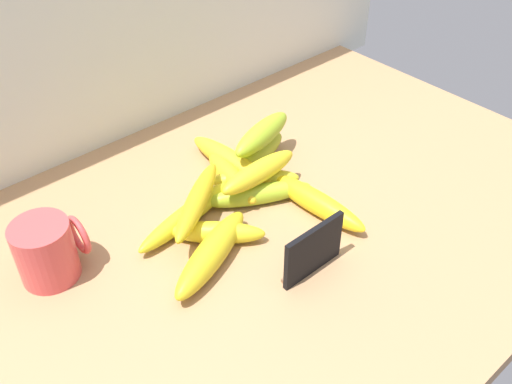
{
  "coord_description": "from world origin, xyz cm",
  "views": [
    {
      "loc": [
        -50.66,
        -49.38,
        65.54
      ],
      "look_at": [
        -3.58,
        3.7,
        8.0
      ],
      "focal_mm": 40.57,
      "sensor_mm": 36.0,
      "label": 1
    }
  ],
  "objects_px": {
    "banana_8": "(232,162)",
    "chalkboard_sign": "(313,252)",
    "banana_11": "(197,201)",
    "banana_6": "(232,178)",
    "banana_0": "(255,180)",
    "banana_2": "(216,233)",
    "banana_7": "(256,153)",
    "coffee_mug": "(47,251)",
    "banana_3": "(187,215)",
    "banana_9": "(260,171)",
    "banana_10": "(262,134)",
    "banana_4": "(213,255)",
    "banana_1": "(316,202)",
    "banana_5": "(258,194)"
  },
  "relations": [
    {
      "from": "banana_0",
      "to": "banana_10",
      "type": "height_order",
      "value": "banana_10"
    },
    {
      "from": "banana_11",
      "to": "banana_6",
      "type": "bearing_deg",
      "value": 21.25
    },
    {
      "from": "chalkboard_sign",
      "to": "banana_7",
      "type": "relative_size",
      "value": 0.73
    },
    {
      "from": "coffee_mug",
      "to": "banana_8",
      "type": "bearing_deg",
      "value": 3.19
    },
    {
      "from": "banana_11",
      "to": "banana_8",
      "type": "bearing_deg",
      "value": 29.65
    },
    {
      "from": "banana_1",
      "to": "banana_0",
      "type": "bearing_deg",
      "value": 107.24
    },
    {
      "from": "banana_1",
      "to": "banana_10",
      "type": "xyz_separation_m",
      "value": [
        0.02,
        0.16,
        0.04
      ]
    },
    {
      "from": "banana_7",
      "to": "chalkboard_sign",
      "type": "bearing_deg",
      "value": -114.67
    },
    {
      "from": "chalkboard_sign",
      "to": "banana_6",
      "type": "bearing_deg",
      "value": 80.29
    },
    {
      "from": "banana_4",
      "to": "banana_10",
      "type": "xyz_separation_m",
      "value": [
        0.22,
        0.14,
        0.04
      ]
    },
    {
      "from": "banana_0",
      "to": "chalkboard_sign",
      "type": "bearing_deg",
      "value": -108.3
    },
    {
      "from": "banana_11",
      "to": "banana_7",
      "type": "bearing_deg",
      "value": 19.7
    },
    {
      "from": "banana_0",
      "to": "banana_9",
      "type": "bearing_deg",
      "value": -110.7
    },
    {
      "from": "banana_2",
      "to": "banana_6",
      "type": "xyz_separation_m",
      "value": [
        0.1,
        0.09,
        0.0
      ]
    },
    {
      "from": "banana_3",
      "to": "banana_11",
      "type": "xyz_separation_m",
      "value": [
        0.01,
        -0.01,
        0.03
      ]
    },
    {
      "from": "chalkboard_sign",
      "to": "banana_0",
      "type": "relative_size",
      "value": 0.72
    },
    {
      "from": "banana_1",
      "to": "banana_4",
      "type": "relative_size",
      "value": 1.01
    },
    {
      "from": "banana_3",
      "to": "banana_10",
      "type": "bearing_deg",
      "value": 11.97
    },
    {
      "from": "banana_5",
      "to": "banana_10",
      "type": "distance_m",
      "value": 0.12
    },
    {
      "from": "banana_4",
      "to": "banana_1",
      "type": "bearing_deg",
      "value": -3.96
    },
    {
      "from": "banana_2",
      "to": "banana_10",
      "type": "distance_m",
      "value": 0.22
    },
    {
      "from": "banana_5",
      "to": "banana_8",
      "type": "height_order",
      "value": "banana_8"
    },
    {
      "from": "banana_1",
      "to": "banana_3",
      "type": "relative_size",
      "value": 0.95
    },
    {
      "from": "banana_4",
      "to": "banana_11",
      "type": "height_order",
      "value": "banana_11"
    },
    {
      "from": "banana_6",
      "to": "banana_7",
      "type": "xyz_separation_m",
      "value": [
        0.08,
        0.02,
        0.0
      ]
    },
    {
      "from": "chalkboard_sign",
      "to": "coffee_mug",
      "type": "bearing_deg",
      "value": 139.35
    },
    {
      "from": "banana_8",
      "to": "banana_3",
      "type": "bearing_deg",
      "value": -157.07
    },
    {
      "from": "banana_2",
      "to": "banana_5",
      "type": "distance_m",
      "value": 0.11
    },
    {
      "from": "banana_8",
      "to": "chalkboard_sign",
      "type": "bearing_deg",
      "value": -104.46
    },
    {
      "from": "banana_3",
      "to": "banana_10",
      "type": "distance_m",
      "value": 0.21
    },
    {
      "from": "banana_4",
      "to": "banana_7",
      "type": "xyz_separation_m",
      "value": [
        0.22,
        0.15,
        -0.0
      ]
    },
    {
      "from": "banana_0",
      "to": "banana_2",
      "type": "relative_size",
      "value": 1.01
    },
    {
      "from": "banana_4",
      "to": "banana_6",
      "type": "bearing_deg",
      "value": 42.12
    },
    {
      "from": "banana_5",
      "to": "banana_3",
      "type": "bearing_deg",
      "value": 163.07
    },
    {
      "from": "chalkboard_sign",
      "to": "banana_9",
      "type": "relative_size",
      "value": 0.69
    },
    {
      "from": "banana_2",
      "to": "banana_8",
      "type": "bearing_deg",
      "value": 42.84
    },
    {
      "from": "chalkboard_sign",
      "to": "banana_3",
      "type": "bearing_deg",
      "value": 110.12
    },
    {
      "from": "chalkboard_sign",
      "to": "banana_8",
      "type": "relative_size",
      "value": 0.54
    },
    {
      "from": "banana_0",
      "to": "banana_10",
      "type": "bearing_deg",
      "value": 38.44
    },
    {
      "from": "banana_3",
      "to": "banana_2",
      "type": "bearing_deg",
      "value": -81.25
    },
    {
      "from": "banana_5",
      "to": "banana_2",
      "type": "bearing_deg",
      "value": -166.3
    },
    {
      "from": "banana_7",
      "to": "banana_10",
      "type": "relative_size",
      "value": 0.97
    },
    {
      "from": "banana_3",
      "to": "banana_6",
      "type": "height_order",
      "value": "banana_6"
    },
    {
      "from": "banana_4",
      "to": "banana_9",
      "type": "height_order",
      "value": "banana_9"
    },
    {
      "from": "banana_1",
      "to": "banana_8",
      "type": "height_order",
      "value": "banana_8"
    },
    {
      "from": "banana_2",
      "to": "banana_6",
      "type": "height_order",
      "value": "banana_6"
    },
    {
      "from": "banana_0",
      "to": "banana_2",
      "type": "distance_m",
      "value": 0.14
    },
    {
      "from": "banana_2",
      "to": "banana_10",
      "type": "height_order",
      "value": "banana_10"
    },
    {
      "from": "banana_3",
      "to": "banana_0",
      "type": "bearing_deg",
      "value": -1.44
    },
    {
      "from": "coffee_mug",
      "to": "banana_5",
      "type": "distance_m",
      "value": 0.34
    }
  ]
}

